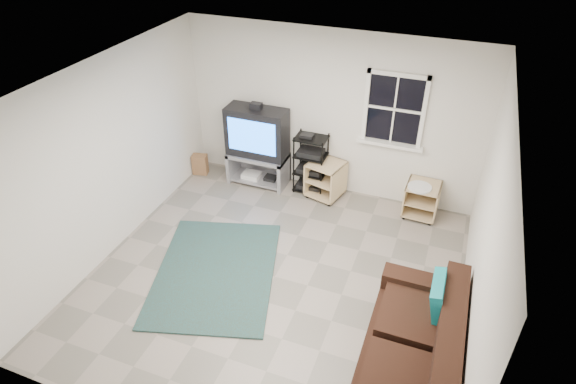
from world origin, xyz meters
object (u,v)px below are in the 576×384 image
at_px(av_rack, 310,167).
at_px(sofa, 412,359).
at_px(tv_unit, 258,140).
at_px(side_table_right, 422,197).
at_px(side_table_left, 327,177).

distance_m(av_rack, sofa, 3.67).
xyz_separation_m(tv_unit, side_table_right, (2.67, 0.03, -0.47)).
bearing_deg(sofa, side_table_right, 95.88).
height_order(av_rack, side_table_left, av_rack).
xyz_separation_m(av_rack, side_table_left, (0.29, -0.03, -0.11)).
bearing_deg(av_rack, sofa, -55.30).
bearing_deg(tv_unit, av_rack, 4.11).
bearing_deg(side_table_right, av_rack, 178.80).
height_order(side_table_right, sofa, sofa).
xyz_separation_m(side_table_right, sofa, (0.31, -2.98, 0.02)).
height_order(tv_unit, side_table_right, tv_unit).
height_order(av_rack, side_table_right, av_rack).
xyz_separation_m(side_table_left, sofa, (1.80, -2.98, 0.01)).
xyz_separation_m(av_rack, sofa, (2.09, -3.01, -0.11)).
bearing_deg(side_table_right, tv_unit, -179.43).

